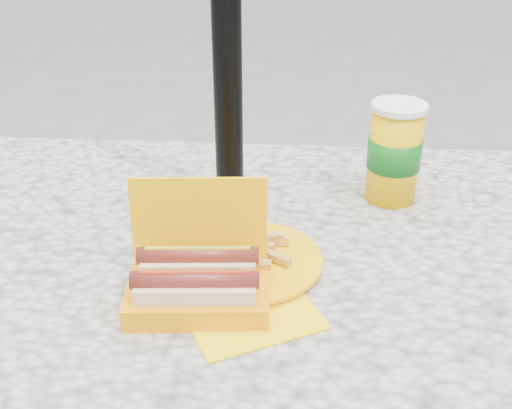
# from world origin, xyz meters

# --- Properties ---
(picnic_table) EXTENTS (1.20, 0.80, 0.75)m
(picnic_table) POSITION_xyz_m (0.00, 0.00, 0.64)
(picnic_table) COLOR beige
(picnic_table) RESTS_ON ground
(umbrella_pole) EXTENTS (0.05, 0.05, 2.20)m
(umbrella_pole) POSITION_xyz_m (0.00, 0.16, 1.10)
(umbrella_pole) COLOR black
(umbrella_pole) RESTS_ON ground
(hotdog_box) EXTENTS (0.21, 0.16, 0.16)m
(hotdog_box) POSITION_xyz_m (-0.01, -0.16, 0.79)
(hotdog_box) COLOR #FFB200
(hotdog_box) RESTS_ON picnic_table
(fries_plate) EXTENTS (0.24, 0.33, 0.04)m
(fries_plate) POSITION_xyz_m (0.05, -0.08, 0.76)
(fries_plate) COLOR #FFDB05
(fries_plate) RESTS_ON picnic_table
(soda_cup) EXTENTS (0.10, 0.10, 0.18)m
(soda_cup) POSITION_xyz_m (0.29, 0.17, 0.84)
(soda_cup) COLOR #FAB700
(soda_cup) RESTS_ON picnic_table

